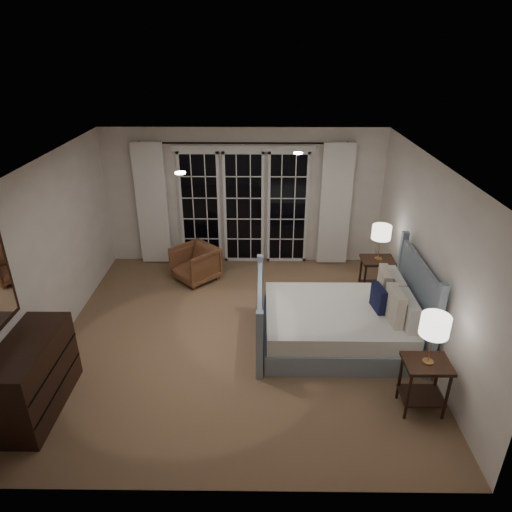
{
  "coord_description": "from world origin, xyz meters",
  "views": [
    {
      "loc": [
        0.31,
        -5.42,
        3.86
      ],
      "look_at": [
        0.24,
        0.45,
        1.05
      ],
      "focal_mm": 32.0,
      "sensor_mm": 36.0,
      "label": 1
    }
  ],
  "objects_px": {
    "bed": "(340,322)",
    "armchair": "(195,264)",
    "lamp_left": "(435,326)",
    "nightstand_left": "(424,378)",
    "lamp_right": "(381,233)",
    "dresser": "(33,376)",
    "nightstand_right": "(376,272)"
  },
  "relations": [
    {
      "from": "bed",
      "to": "armchair",
      "type": "bearing_deg",
      "value": 141.35
    },
    {
      "from": "bed",
      "to": "lamp_left",
      "type": "relative_size",
      "value": 3.61
    },
    {
      "from": "bed",
      "to": "nightstand_left",
      "type": "bearing_deg",
      "value": -60.52
    },
    {
      "from": "lamp_left",
      "to": "nightstand_left",
      "type": "bearing_deg",
      "value": -45.0
    },
    {
      "from": "lamp_right",
      "to": "lamp_left",
      "type": "bearing_deg",
      "value": -90.99
    },
    {
      "from": "bed",
      "to": "armchair",
      "type": "height_order",
      "value": "bed"
    },
    {
      "from": "bed",
      "to": "lamp_left",
      "type": "distance_m",
      "value": 1.68
    },
    {
      "from": "dresser",
      "to": "nightstand_left",
      "type": "bearing_deg",
      "value": 0.45
    },
    {
      "from": "nightstand_right",
      "to": "bed",
      "type": "bearing_deg",
      "value": -121.35
    },
    {
      "from": "nightstand_right",
      "to": "dresser",
      "type": "relative_size",
      "value": 0.53
    },
    {
      "from": "lamp_left",
      "to": "armchair",
      "type": "relative_size",
      "value": 0.88
    },
    {
      "from": "lamp_left",
      "to": "dresser",
      "type": "xyz_separation_m",
      "value": [
        -4.37,
        -0.03,
        -0.68
      ]
    },
    {
      "from": "nightstand_left",
      "to": "nightstand_right",
      "type": "distance_m",
      "value": 2.55
    },
    {
      "from": "dresser",
      "to": "bed",
      "type": "bearing_deg",
      "value": 19.88
    },
    {
      "from": "armchair",
      "to": "nightstand_right",
      "type": "bearing_deg",
      "value": 35.33
    },
    {
      "from": "nightstand_right",
      "to": "dresser",
      "type": "bearing_deg",
      "value": -149.69
    },
    {
      "from": "lamp_left",
      "to": "dresser",
      "type": "height_order",
      "value": "lamp_left"
    },
    {
      "from": "nightstand_left",
      "to": "dresser",
      "type": "height_order",
      "value": "dresser"
    },
    {
      "from": "bed",
      "to": "nightstand_left",
      "type": "height_order",
      "value": "bed"
    },
    {
      "from": "nightstand_left",
      "to": "lamp_left",
      "type": "relative_size",
      "value": 1.1
    },
    {
      "from": "dresser",
      "to": "nightstand_right",
      "type": "bearing_deg",
      "value": 30.31
    },
    {
      "from": "lamp_left",
      "to": "lamp_right",
      "type": "bearing_deg",
      "value": 89.01
    },
    {
      "from": "nightstand_left",
      "to": "armchair",
      "type": "relative_size",
      "value": 0.96
    },
    {
      "from": "bed",
      "to": "nightstand_left",
      "type": "relative_size",
      "value": 3.29
    },
    {
      "from": "lamp_right",
      "to": "armchair",
      "type": "bearing_deg",
      "value": 170.01
    },
    {
      "from": "armchair",
      "to": "dresser",
      "type": "relative_size",
      "value": 0.54
    },
    {
      "from": "lamp_left",
      "to": "lamp_right",
      "type": "relative_size",
      "value": 1.04
    },
    {
      "from": "lamp_left",
      "to": "dresser",
      "type": "bearing_deg",
      "value": -179.55
    },
    {
      "from": "nightstand_right",
      "to": "nightstand_left",
      "type": "bearing_deg",
      "value": -90.99
    },
    {
      "from": "lamp_left",
      "to": "lamp_right",
      "type": "xyz_separation_m",
      "value": [
        0.04,
        2.55,
        -0.0
      ]
    },
    {
      "from": "bed",
      "to": "dresser",
      "type": "xyz_separation_m",
      "value": [
        -3.65,
        -1.32,
        0.13
      ]
    },
    {
      "from": "lamp_left",
      "to": "bed",
      "type": "bearing_deg",
      "value": 119.48
    }
  ]
}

